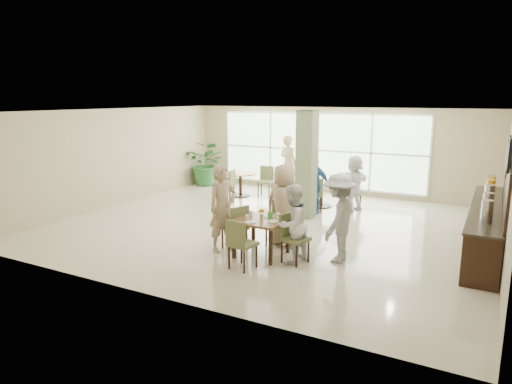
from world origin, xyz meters
The scene contains 23 objects.
ground centered at (0.00, 0.00, 0.00)m, with size 10.00×10.00×0.00m, color beige.
room_shell centered at (0.00, 0.00, 1.70)m, with size 10.00×10.00×10.00m.
window_bank centered at (-0.50, 4.46, 1.40)m, with size 7.00×0.04×7.00m.
column centered at (0.40, 1.20, 1.40)m, with size 0.45×0.45×2.80m, color #708059.
main_table centered at (0.75, -2.00, 0.66)m, with size 0.95×0.95×0.75m.
round_table_left centered at (-2.42, 2.66, 0.55)m, with size 1.00×1.00×0.75m.
round_table_right centered at (0.35, 2.53, 0.56)m, with size 1.03×1.03×0.75m.
chairs_main_table centered at (0.78, -2.01, 0.47)m, with size 2.00×1.99×0.95m.
chairs_table_left centered at (-2.49, 2.69, 0.47)m, with size 2.11×1.85×0.95m.
chairs_table_right centered at (0.39, 2.56, 0.47)m, with size 2.05×1.92×0.95m.
tabletop_clutter centered at (0.75, -1.99, 0.81)m, with size 0.76×0.75×0.21m.
buffet_counter centered at (4.70, 0.51, 0.55)m, with size 0.64×4.70×1.95m.
wall_tv centered at (4.94, -0.60, 2.15)m, with size 0.06×1.00×0.58m.
framed_art_a centered at (4.95, 1.00, 1.85)m, with size 0.05×0.55×0.70m.
framed_art_b centered at (4.95, 1.80, 1.85)m, with size 0.05×0.55×0.70m.
potted_plant centered at (-4.40, 3.70, 0.79)m, with size 1.43×1.43×1.59m, color #245B28.
teen_left centered at (-0.10, -2.09, 0.90)m, with size 0.65×0.43×1.79m, color tan.
teen_far centered at (0.85, -1.16, 0.88)m, with size 0.86×0.47×1.76m, color tan.
teen_right centered at (1.44, -2.07, 0.76)m, with size 0.74×0.58×1.53m, color white.
teen_standing centered at (2.20, -1.58, 0.87)m, with size 1.12×0.64×1.73m, color #9C9C9F.
adult_a centered at (0.42, 1.68, 0.80)m, with size 0.94×0.53×1.60m, color #3866AA.
adult_b centered at (1.32, 2.46, 0.78)m, with size 1.45×0.63×1.56m, color white.
adult_standing centered at (-1.30, 3.88, 0.95)m, with size 0.69×0.46×1.90m, color tan.
Camera 1 is at (4.76, -9.73, 3.12)m, focal length 32.00 mm.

